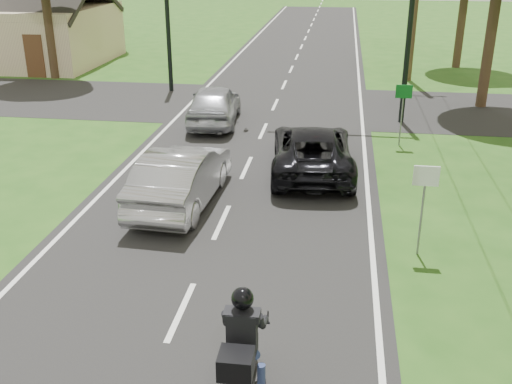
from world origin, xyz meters
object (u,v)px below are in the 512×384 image
(motorcycle_rider, at_px, (242,363))
(dark_suv, at_px, (312,150))
(traffic_signal, at_px, (360,12))
(sign_white, at_px, (425,189))
(sign_green, at_px, (403,100))
(silver_suv, at_px, (214,104))
(silver_sedan, at_px, (181,177))

(motorcycle_rider, relative_size, dark_suv, 0.46)
(motorcycle_rider, xyz_separation_m, traffic_signal, (1.76, 16.32, 3.33))
(sign_white, distance_m, sign_green, 8.00)
(motorcycle_rider, bearing_deg, silver_suv, 102.71)
(sign_green, bearing_deg, silver_suv, 165.44)
(motorcycle_rider, xyz_separation_m, sign_white, (3.13, 5.31, 0.79))
(silver_suv, xyz_separation_m, traffic_signal, (5.34, 1.22, 3.36))
(motorcycle_rider, height_order, sign_white, sign_white)
(motorcycle_rider, height_order, silver_suv, motorcycle_rider)
(sign_white, bearing_deg, traffic_signal, 97.05)
(dark_suv, height_order, traffic_signal, traffic_signal)
(dark_suv, relative_size, sign_green, 2.41)
(silver_suv, bearing_deg, traffic_signal, -171.76)
(sign_white, height_order, sign_green, same)
(silver_suv, xyz_separation_m, sign_green, (6.91, -1.79, 0.82))
(dark_suv, relative_size, silver_suv, 1.14)
(silver_sedan, bearing_deg, motorcycle_rider, 113.97)
(silver_sedan, distance_m, traffic_signal, 10.65)
(sign_white, relative_size, sign_green, 1.00)
(traffic_signal, bearing_deg, silver_suv, -167.11)
(sign_green, bearing_deg, silver_sedan, -135.92)
(silver_suv, relative_size, traffic_signal, 0.70)
(traffic_signal, bearing_deg, silver_sedan, -117.14)
(sign_white, xyz_separation_m, sign_green, (0.20, 8.00, 0.00))
(silver_suv, xyz_separation_m, sign_white, (6.71, -9.79, 0.82))
(silver_suv, height_order, traffic_signal, traffic_signal)
(dark_suv, distance_m, silver_suv, 6.32)
(silver_suv, height_order, sign_white, sign_white)
(traffic_signal, height_order, sign_white, traffic_signal)
(silver_sedan, distance_m, silver_suv, 7.81)
(motorcycle_rider, distance_m, sign_white, 6.21)
(silver_suv, bearing_deg, dark_suv, 125.11)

